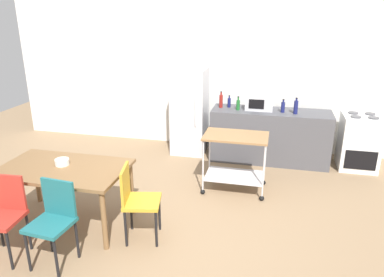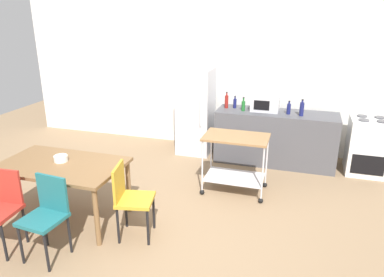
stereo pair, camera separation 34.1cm
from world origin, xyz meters
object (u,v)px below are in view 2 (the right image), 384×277
Objects in this scene: bottle_sparkling_water at (235,103)px; fruit_bowl at (61,158)px; dining_table at (62,170)px; bottle_soy_sauce at (289,109)px; kitchen_cart at (236,155)px; chair_mustard at (130,196)px; stove_oven at (367,146)px; bottle_hot_sauce at (227,101)px; microwave at (265,103)px; chair_teal at (47,212)px; chair_red at (1,205)px; refrigerator at (196,111)px; bottle_wine at (243,105)px; bottle_vinegar at (302,109)px.

bottle_sparkling_water is 1.28× the size of fruit_bowl.
dining_table is 0.14m from fruit_bowl.
fruit_bowl is (-2.57, -2.50, -0.20)m from bottle_soy_sauce.
bottle_soy_sauce is (0.63, 1.21, 0.42)m from kitchen_cart.
dining_table is at bearing 71.72° from chair_mustard.
stove_oven reaches higher than kitchen_cart.
microwave is (0.66, 0.03, 0.01)m from bottle_hot_sauce.
stove_oven is 1.76m from microwave.
bottle_sparkling_water is at bearing 178.42° from stove_oven.
fruit_bowl is at bearing 123.05° from dining_table.
bottle_soy_sauce reaches higher than kitchen_cart.
bottle_hot_sauce is at bearing 75.49° from chair_teal.
kitchen_cart is at bearing 35.51° from dining_table.
chair_red is 5.27m from stove_oven.
microwave is (1.85, 3.35, 0.51)m from chair_teal.
bottle_hot_sauce is 1.33× the size of bottle_sparkling_water.
chair_teal reaches higher than fruit_bowl.
microwave reaches higher than stove_oven.
bottle_sparkling_water reaches higher than dining_table.
stove_oven is (3.51, 3.32, -0.07)m from chair_teal.
chair_teal is 4.19× the size of bottle_sparkling_water.
microwave reaches higher than fruit_bowl.
microwave is (1.24, -0.04, 0.25)m from refrigerator.
chair_mustard is 4.00× the size of bottle_soy_sauce.
chair_mustard is 0.97× the size of stove_oven.
chair_red is 0.97× the size of stove_oven.
refrigerator is 0.63m from bottle_hot_sauce.
bottle_hot_sauce is (-2.32, 0.01, 0.57)m from stove_oven.
refrigerator is at bearing 71.66° from dining_table.
chair_red is (-1.24, -0.60, 0.00)m from chair_mustard.
bottle_soy_sauce is (2.81, 3.27, 0.47)m from chair_red.
refrigerator is at bearing 178.32° from bottle_sparkling_water.
refrigerator is 6.62× the size of bottle_wine.
bottle_wine is at bearing -29.24° from chair_mustard.
bottle_soy_sauce is at bearing -5.25° from refrigerator.
bottle_vinegar reaches higher than chair_teal.
chair_mustard is 3.94m from stove_oven.
dining_table is at bearing -134.66° from bottle_soy_sauce.
bottle_sparkling_water reaches higher than fruit_bowl.
dining_table is 3.05m from bottle_hot_sauce.
bottle_sparkling_water is at bearing 139.91° from bottle_wine.
chair_red is 5.36× the size of fruit_bowl.
bottle_sparkling_water is 0.52m from microwave.
dining_table is at bearing 118.13° from chair_teal.
kitchen_cart is at bearing -125.87° from bottle_vinegar.
chair_mustard is at bearing 21.30° from chair_red.
chair_red is 3.88m from bottle_wine.
chair_red is 0.98× the size of kitchen_cart.
stove_oven is at bearing 6.36° from bottle_vinegar.
stove_oven is at bearing 34.70° from dining_table.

